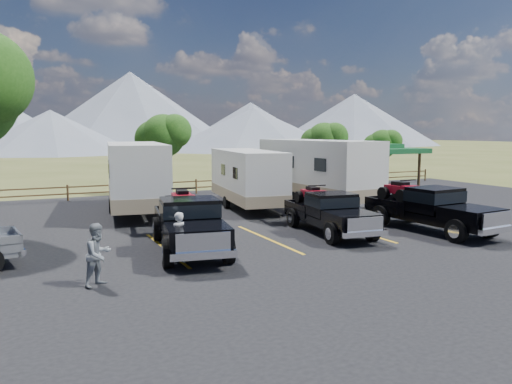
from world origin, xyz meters
name	(u,v)px	position (x,y,z in m)	size (l,w,h in m)	color
ground	(376,258)	(0.00, 0.00, 0.00)	(320.00, 320.00, 0.00)	#4A5223
asphalt_lot	(326,240)	(0.00, 3.00, 0.02)	(44.00, 34.00, 0.04)	black
stall_lines	(312,234)	(0.00, 4.00, 0.04)	(12.12, 5.50, 0.01)	gold
tree_ne_a	(324,141)	(8.97, 17.01, 3.48)	(3.11, 2.92, 4.76)	#311F13
tree_ne_b	(382,144)	(14.98, 18.01, 3.13)	(2.77, 2.59, 4.27)	#311F13
tree_north	(163,136)	(-2.03, 19.02, 3.83)	(3.46, 3.24, 5.25)	#311F13
rail_fence	(224,184)	(2.00, 18.50, 0.61)	(36.12, 0.12, 1.00)	#513D22
pavilion	(370,150)	(13.00, 17.00, 2.79)	(6.20, 6.20, 3.22)	#513D22
mountain_range	(32,113)	(-7.63, 105.98, 7.87)	(209.00, 71.00, 20.00)	slate
rig_left	(189,222)	(-5.28, 3.57, 1.03)	(2.99, 6.41, 2.06)	black
rig_center	(329,211)	(0.74, 3.94, 0.93)	(2.42, 5.72, 1.86)	black
rig_right	(430,207)	(4.77, 2.53, 1.02)	(2.54, 6.26, 2.04)	black
trailer_left	(136,177)	(-5.24, 12.25, 1.88)	(3.80, 10.18, 3.52)	silver
trailer_center	(247,178)	(0.44, 11.27, 1.66)	(3.27, 8.97, 3.10)	silver
trailer_right	(317,171)	(4.52, 10.80, 1.94)	(3.24, 10.46, 3.62)	silver
person_a	(178,238)	(-6.11, 2.04, 0.85)	(0.59, 0.39, 1.63)	silver
person_b	(98,255)	(-8.71, 0.74, 0.89)	(0.83, 0.64, 1.70)	gray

